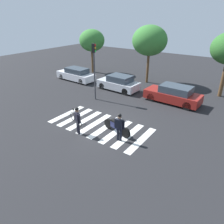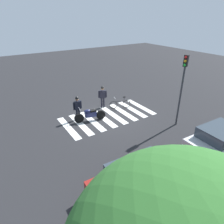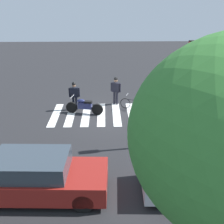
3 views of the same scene
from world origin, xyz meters
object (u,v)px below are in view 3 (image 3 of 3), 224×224
officer_on_foot (116,89)px  officer_by_motorcycle (74,94)px  traffic_light_pole (188,79)px  leaning_bicycle (134,104)px  car_silver_sedan (200,176)px  car_maroon_wagon (38,176)px  police_motorcycle (84,106)px

officer_on_foot → officer_by_motorcycle: bearing=17.9°
officer_by_motorcycle → traffic_light_pole: bearing=140.9°
leaning_bicycle → officer_on_foot: bearing=-39.5°
officer_on_foot → car_silver_sedan: 8.83m
car_silver_sedan → traffic_light_pole: (-0.28, -3.28, 2.44)m
officer_on_foot → car_silver_sedan: officer_on_foot is taller
car_silver_sedan → leaning_bicycle: bearing=-79.1°
leaning_bicycle → traffic_light_pole: (-1.73, 4.27, 2.77)m
car_maroon_wagon → leaning_bicycle: bearing=-118.8°
leaning_bicycle → car_silver_sedan: 7.69m
car_silver_sedan → car_maroon_wagon: (5.54, -0.09, 0.02)m
police_motorcycle → leaning_bicycle: size_ratio=1.36×
car_silver_sedan → car_maroon_wagon: size_ratio=0.89×
officer_on_foot → traffic_light_pole: traffic_light_pole is taller
traffic_light_pole → leaning_bicycle: bearing=-68.0°
traffic_light_pole → police_motorcycle: bearing=-38.0°
police_motorcycle → car_silver_sedan: car_silver_sedan is taller
car_maroon_wagon → officer_by_motorcycle: bearing=-93.6°
leaning_bicycle → car_silver_sedan: car_silver_sedan is taller
traffic_light_pole → officer_by_motorcycle: bearing=-39.1°
leaning_bicycle → car_silver_sedan: bearing=100.9°
officer_on_foot → leaning_bicycle: bearing=140.5°
car_maroon_wagon → car_silver_sedan: bearing=179.0°
police_motorcycle → car_maroon_wagon: bearing=81.0°
police_motorcycle → car_silver_sedan: (-4.45, 6.97, 0.23)m
leaning_bicycle → police_motorcycle: bearing=10.8°
police_motorcycle → traffic_light_pole: traffic_light_pole is taller
officer_on_foot → car_maroon_wagon: bearing=70.2°
car_silver_sedan → police_motorcycle: bearing=-57.5°
leaning_bicycle → traffic_light_pole: 5.38m
officer_by_motorcycle → police_motorcycle: bearing=133.6°
police_motorcycle → car_maroon_wagon: car_maroon_wagon is taller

